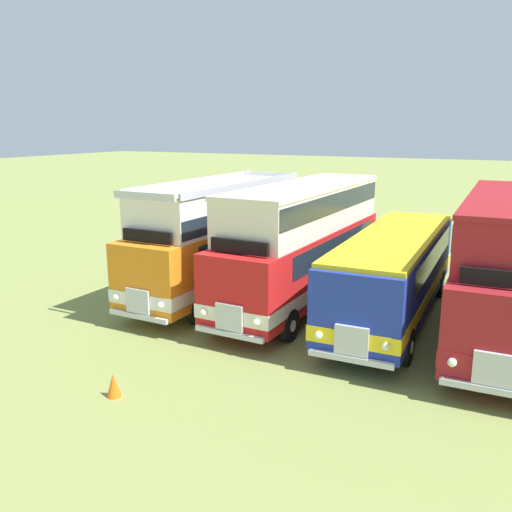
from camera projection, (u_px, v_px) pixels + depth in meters
The scene contains 6 objects.
ground_plane at pixel (497, 335), 17.49m from camera, with size 200.00×200.00×0.00m, color olive.
bus_first_in_row at pixel (220, 235), 21.40m from camera, with size 2.73×10.00×4.52m.
bus_second_in_row at pixel (303, 239), 20.07m from camera, with size 2.84×10.48×4.49m.
bus_third_in_row at pixel (394, 269), 18.65m from camera, with size 2.82×10.66×2.99m.
bus_fourth_in_row at pixel (505, 261), 16.87m from camera, with size 2.83×10.63×4.49m.
cone_far_end at pixel (114, 385), 13.43m from camera, with size 0.36×0.36×0.62m, color orange.
Camera 1 is at (0.49, -18.16, 6.53)m, focal length 38.21 mm.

